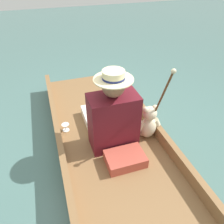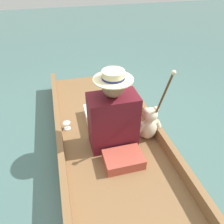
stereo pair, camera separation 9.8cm
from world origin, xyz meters
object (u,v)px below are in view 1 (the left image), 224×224
(teddy_bear, at_px, (149,123))
(wine_glass, at_px, (66,126))
(seated_person, at_px, (111,117))
(walking_cane, at_px, (160,100))

(teddy_bear, xyz_separation_m, wine_glass, (-0.83, 0.37, -0.13))
(wine_glass, bearing_deg, seated_person, -32.77)
(seated_person, height_order, walking_cane, walking_cane)
(teddy_bear, bearing_deg, wine_glass, 155.79)
(seated_person, bearing_deg, wine_glass, 155.24)
(seated_person, relative_size, walking_cane, 0.94)
(seated_person, distance_m, wine_glass, 0.58)
(wine_glass, bearing_deg, walking_cane, -27.96)
(wine_glass, bearing_deg, teddy_bear, -24.21)
(walking_cane, bearing_deg, teddy_bear, 115.39)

